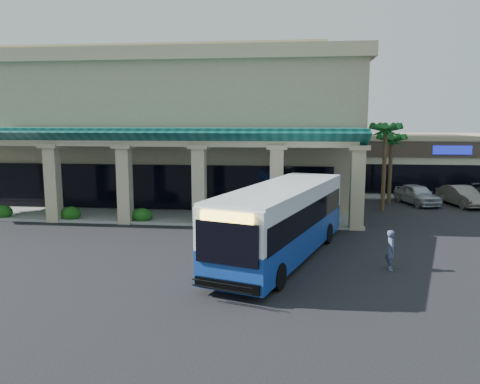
% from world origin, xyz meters
% --- Properties ---
extents(ground, '(110.00, 110.00, 0.00)m').
position_xyz_m(ground, '(0.00, 0.00, 0.00)').
color(ground, black).
extents(main_building, '(30.80, 14.80, 11.35)m').
position_xyz_m(main_building, '(-8.00, 16.00, 5.67)').
color(main_building, tan).
rests_on(main_building, ground).
extents(arcade, '(30.00, 6.20, 5.70)m').
position_xyz_m(arcade, '(-8.00, 6.80, 2.85)').
color(arcade, '#0B4642').
rests_on(arcade, ground).
extents(strip_mall, '(22.50, 12.50, 4.90)m').
position_xyz_m(strip_mall, '(18.00, 24.00, 2.45)').
color(strip_mall, beige).
rests_on(strip_mall, ground).
extents(palm_0, '(2.40, 2.40, 6.60)m').
position_xyz_m(palm_0, '(8.50, 11.00, 3.30)').
color(palm_0, '#16531F').
rests_on(palm_0, ground).
extents(palm_1, '(2.40, 2.40, 5.80)m').
position_xyz_m(palm_1, '(9.50, 14.00, 2.90)').
color(palm_1, '#16531F').
rests_on(palm_1, ground).
extents(broadleaf_tree, '(2.60, 2.60, 4.81)m').
position_xyz_m(broadleaf_tree, '(7.50, 19.00, 2.41)').
color(broadleaf_tree, '#164C11').
rests_on(broadleaf_tree, ground).
extents(transit_bus, '(6.16, 11.95, 3.26)m').
position_xyz_m(transit_bus, '(2.00, -1.00, 1.63)').
color(transit_bus, '#143EA2').
rests_on(transit_bus, ground).
extents(pedestrian, '(0.43, 0.62, 1.65)m').
position_xyz_m(pedestrian, '(6.50, -2.07, 0.82)').
color(pedestrian, '#4E567B').
rests_on(pedestrian, ground).
extents(car_silver, '(2.97, 4.72, 1.50)m').
position_xyz_m(car_silver, '(11.51, 14.01, 0.75)').
color(car_silver, '#B3B4BB').
rests_on(car_silver, ground).
extents(car_white, '(2.60, 4.69, 1.46)m').
position_xyz_m(car_white, '(14.54, 13.70, 0.73)').
color(car_white, '#6A645B').
rests_on(car_white, ground).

